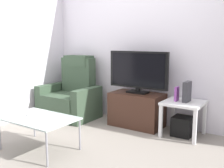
# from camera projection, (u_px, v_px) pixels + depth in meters

# --- Properties ---
(ground_plane) EXTENTS (6.40, 6.40, 0.00)m
(ground_plane) POSITION_uv_depth(u_px,v_px,m) (110.00, 143.00, 3.53)
(ground_plane) COLOR gray
(wall_back) EXTENTS (6.40, 0.06, 2.60)m
(wall_back) POSITION_uv_depth(u_px,v_px,m) (149.00, 44.00, 4.25)
(wall_back) COLOR silver
(wall_back) RESTS_ON ground
(wall_side) EXTENTS (0.06, 4.48, 2.60)m
(wall_side) POSITION_uv_depth(u_px,v_px,m) (15.00, 43.00, 4.35)
(wall_side) COLOR silver
(wall_side) RESTS_ON ground
(tv_stand) EXTENTS (0.82, 0.47, 0.53)m
(tv_stand) POSITION_uv_depth(u_px,v_px,m) (137.00, 109.00, 4.20)
(tv_stand) COLOR #3D2319
(tv_stand) RESTS_ON ground
(television) EXTENTS (0.99, 0.20, 0.65)m
(television) POSITION_uv_depth(u_px,v_px,m) (138.00, 71.00, 4.12)
(television) COLOR black
(television) RESTS_ON tv_stand
(recliner_armchair) EXTENTS (0.98, 0.78, 1.08)m
(recliner_armchair) POSITION_uv_depth(u_px,v_px,m) (71.00, 96.00, 4.72)
(recliner_armchair) COLOR #384C38
(recliner_armchair) RESTS_ON ground
(side_table) EXTENTS (0.54, 0.54, 0.50)m
(side_table) POSITION_uv_depth(u_px,v_px,m) (184.00, 107.00, 3.75)
(side_table) COLOR white
(side_table) RESTS_ON ground
(subwoofer_box) EXTENTS (0.27, 0.27, 0.27)m
(subwoofer_box) POSITION_uv_depth(u_px,v_px,m) (183.00, 126.00, 3.79)
(subwoofer_box) COLOR black
(subwoofer_box) RESTS_ON ground
(book_upright) EXTENTS (0.03, 0.11, 0.20)m
(book_upright) POSITION_uv_depth(u_px,v_px,m) (177.00, 94.00, 3.75)
(book_upright) COLOR purple
(book_upright) RESTS_ON side_table
(game_console) EXTENTS (0.07, 0.20, 0.29)m
(game_console) POSITION_uv_depth(u_px,v_px,m) (187.00, 92.00, 3.70)
(game_console) COLOR #333338
(game_console) RESTS_ON side_table
(coffee_table) EXTENTS (0.90, 0.60, 0.41)m
(coffee_table) POSITION_uv_depth(u_px,v_px,m) (39.00, 120.00, 3.26)
(coffee_table) COLOR #B2C6C1
(coffee_table) RESTS_ON ground
(cell_phone) EXTENTS (0.12, 0.17, 0.01)m
(cell_phone) POSITION_uv_depth(u_px,v_px,m) (33.00, 115.00, 3.36)
(cell_phone) COLOR #B7B7BC
(cell_phone) RESTS_ON coffee_table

